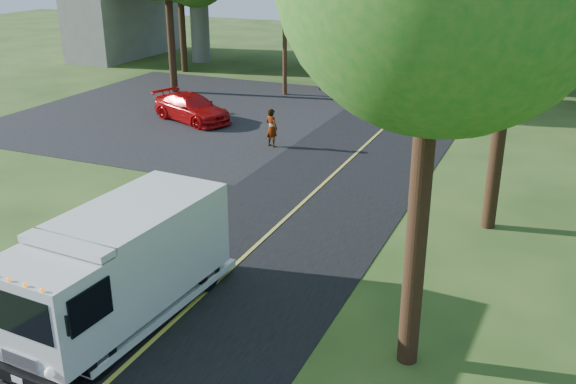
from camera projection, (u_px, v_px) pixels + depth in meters
The scene contains 10 objects.
ground at pixel (169, 327), 15.22m from camera, with size 120.00×120.00×0.00m, color #274418.
road at pixel (318, 189), 23.77m from camera, with size 7.00×90.00×0.02m, color black.
parking_lot at pixel (181, 111), 34.68m from camera, with size 16.00×18.00×0.01m, color black.
lane_line at pixel (318, 188), 23.76m from camera, with size 0.12×90.00×0.01m, color gold.
overpass at pixel (442, 9), 40.93m from camera, with size 54.00×10.00×7.30m.
traffic_signal at pixel (321, 38), 38.51m from camera, with size 0.18×0.22×5.20m.
utility_pole at pixel (285, 16), 36.85m from camera, with size 1.60×0.26×9.00m.
step_van at pixel (120, 264), 15.05m from camera, with size 2.76×6.58×2.71m.
red_sedan at pixel (192, 108), 32.57m from camera, with size 1.91×4.71×1.37m, color #AD0A0B.
pedestrian at pixel (272, 128), 28.37m from camera, with size 0.63×0.41×1.73m, color gray.
Camera 1 is at (7.78, -10.82, 8.51)m, focal length 40.00 mm.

